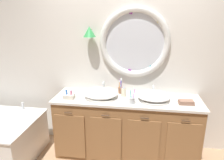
{
  "coord_description": "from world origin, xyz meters",
  "views": [
    {
      "loc": [
        0.24,
        -2.31,
        1.91
      ],
      "look_at": [
        -0.14,
        0.25,
        1.11
      ],
      "focal_mm": 32.86,
      "sensor_mm": 36.0,
      "label": 1
    }
  ],
  "objects": [
    {
      "name": "back_wall_assembly",
      "position": [
        0.01,
        0.59,
        1.32
      ],
      "size": [
        6.4,
        0.26,
        2.6
      ],
      "color": "silver",
      "rests_on": "ground_plane"
    },
    {
      "name": "toothbrush_holder_right",
      "position": [
        0.14,
        0.09,
        0.91
      ],
      "size": [
        0.08,
        0.08,
        0.22
      ],
      "color": "silver",
      "rests_on": "vanity_counter"
    },
    {
      "name": "soap_dispenser",
      "position": [
        0.02,
        0.31,
        0.93
      ],
      "size": [
        0.07,
        0.07,
        0.15
      ],
      "color": "#EFE5C6",
      "rests_on": "vanity_counter"
    },
    {
      "name": "toiletry_basket",
      "position": [
        -0.7,
        0.14,
        0.9
      ],
      "size": [
        0.14,
        0.1,
        0.12
      ],
      "color": "beige",
      "rests_on": "vanity_counter"
    },
    {
      "name": "folded_hand_towel",
      "position": [
        0.82,
        0.18,
        0.89
      ],
      "size": [
        0.19,
        0.12,
        0.05
      ],
      "color": "#936B56",
      "rests_on": "vanity_counter"
    },
    {
      "name": "faucet_set_right",
      "position": [
        0.42,
        0.46,
        0.92
      ],
      "size": [
        0.22,
        0.15,
        0.13
      ],
      "color": "silver",
      "rests_on": "vanity_counter"
    },
    {
      "name": "toothbrush_holder_left",
      "position": [
        -0.04,
        0.44,
        0.92
      ],
      "size": [
        0.08,
        0.08,
        0.22
      ],
      "color": "#996647",
      "rests_on": "vanity_counter"
    },
    {
      "name": "vanity_counter",
      "position": [
        0.06,
        0.27,
        0.43
      ],
      "size": [
        1.97,
        0.61,
        0.86
      ],
      "color": "olive",
      "rests_on": "ground_plane"
    },
    {
      "name": "faucet_set_left",
      "position": [
        -0.29,
        0.47,
        0.92
      ],
      "size": [
        0.22,
        0.12,
        0.16
      ],
      "color": "silver",
      "rests_on": "vanity_counter"
    },
    {
      "name": "sink_basin_right",
      "position": [
        0.42,
        0.24,
        0.93
      ],
      "size": [
        0.42,
        0.42,
        0.12
      ],
      "color": "white",
      "rests_on": "vanity_counter"
    },
    {
      "name": "sink_basin_left",
      "position": [
        -0.29,
        0.24,
        0.92
      ],
      "size": [
        0.46,
        0.46,
        0.12
      ],
      "color": "white",
      "rests_on": "vanity_counter"
    }
  ]
}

